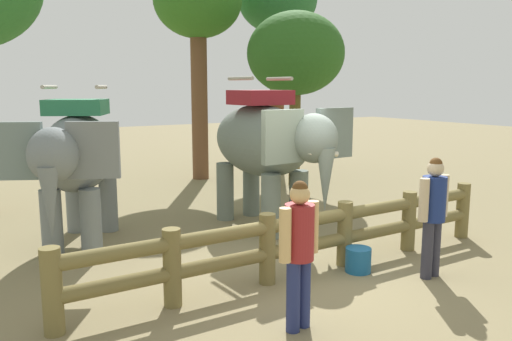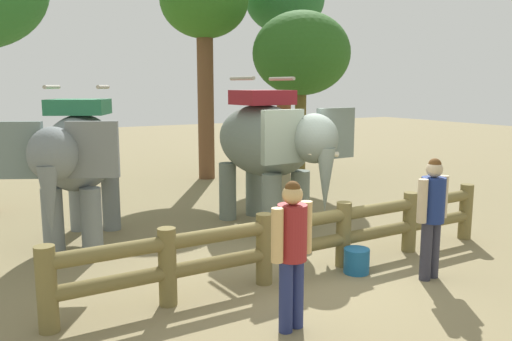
{
  "view_description": "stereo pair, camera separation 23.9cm",
  "coord_description": "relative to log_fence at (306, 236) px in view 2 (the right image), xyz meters",
  "views": [
    {
      "loc": [
        -4.59,
        -6.14,
        2.87
      ],
      "look_at": [
        0.0,
        1.51,
        1.4
      ],
      "focal_mm": 36.11,
      "sensor_mm": 36.0,
      "label": 1
    },
    {
      "loc": [
        -4.38,
        -6.26,
        2.87
      ],
      "look_at": [
        0.0,
        1.51,
        1.4
      ],
      "focal_mm": 36.11,
      "sensor_mm": 36.0,
      "label": 2
    }
  ],
  "objects": [
    {
      "name": "tree_far_left",
      "position": [
        3.97,
        6.01,
        3.13
      ],
      "size": [
        2.75,
        2.75,
        4.94
      ],
      "color": "brown",
      "rests_on": "ground"
    },
    {
      "name": "tree_deep_back",
      "position": [
        5.22,
        8.85,
        4.91
      ],
      "size": [
        2.65,
        2.65,
        6.86
      ],
      "color": "brown",
      "rests_on": "ground"
    },
    {
      "name": "log_fence",
      "position": [
        0.0,
        0.0,
        0.0
      ],
      "size": [
        7.67,
        0.37,
        1.05
      ],
      "color": "brown",
      "rests_on": "ground"
    },
    {
      "name": "tourist_woman_in_black",
      "position": [
        -1.19,
        -1.41,
        0.44
      ],
      "size": [
        0.62,
        0.42,
        1.8
      ],
      "color": "navy",
      "rests_on": "ground"
    },
    {
      "name": "ground_plane",
      "position": [
        0.0,
        0.04,
        -0.6
      ],
      "size": [
        60.0,
        60.0,
        0.0
      ],
      "primitive_type": "plane",
      "color": "olive"
    },
    {
      "name": "tourist_man_in_blue",
      "position": [
        1.52,
        -1.06,
        0.46
      ],
      "size": [
        0.64,
        0.4,
        1.83
      ],
      "color": "#2E2E3B",
      "rests_on": "ground"
    },
    {
      "name": "elephant_center",
      "position": [
        0.85,
        2.54,
        1.11
      ],
      "size": [
        2.03,
        3.56,
        3.05
      ],
      "color": "slate",
      "rests_on": "ground"
    },
    {
      "name": "tree_back_center",
      "position": [
        2.09,
        8.41,
        4.58
      ],
      "size": [
        2.64,
        2.64,
        6.52
      ],
      "color": "brown",
      "rests_on": "ground"
    },
    {
      "name": "feed_bucket",
      "position": [
        0.73,
        -0.34,
        -0.41
      ],
      "size": [
        0.4,
        0.4,
        0.39
      ],
      "color": "#19598C",
      "rests_on": "ground"
    },
    {
      "name": "elephant_near_left",
      "position": [
        -2.69,
        3.22,
        1.02
      ],
      "size": [
        2.61,
        3.4,
        2.88
      ],
      "color": "slate",
      "rests_on": "ground"
    }
  ]
}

